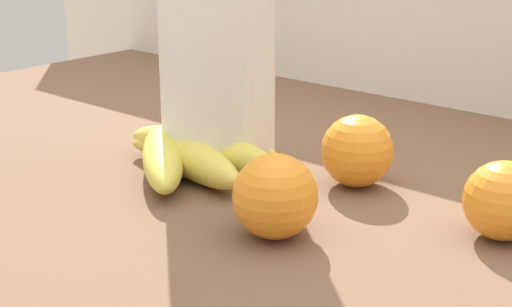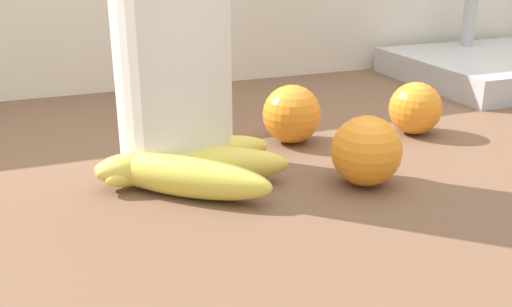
% 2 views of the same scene
% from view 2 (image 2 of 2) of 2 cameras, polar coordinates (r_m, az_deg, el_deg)
% --- Properties ---
extents(wall_back, '(2.07, 0.06, 1.30)m').
position_cam_2_polar(wall_back, '(1.18, 0.21, -5.46)').
color(wall_back, silver).
rests_on(wall_back, ground).
extents(banana_bunch, '(0.20, 0.18, 0.04)m').
position_cam_2_polar(banana_bunch, '(0.60, -6.89, -1.18)').
color(banana_bunch, '#DED14C').
rests_on(banana_bunch, counter).
extents(orange_far_right, '(0.07, 0.07, 0.07)m').
position_cam_2_polar(orange_far_right, '(0.60, 10.68, 0.25)').
color(orange_far_right, orange).
rests_on(orange_far_right, counter).
extents(orange_back_right, '(0.07, 0.07, 0.07)m').
position_cam_2_polar(orange_back_right, '(0.72, 3.50, 3.84)').
color(orange_back_right, orange).
rests_on(orange_back_right, counter).
extents(orange_center, '(0.07, 0.07, 0.07)m').
position_cam_2_polar(orange_center, '(0.78, 15.22, 4.26)').
color(orange_center, orange).
rests_on(orange_center, counter).
extents(paper_towel_roll, '(0.12, 0.12, 0.33)m').
position_cam_2_polar(paper_towel_roll, '(0.61, -8.22, 11.66)').
color(paper_towel_roll, white).
rests_on(paper_towel_roll, counter).
extents(sink_basin, '(0.35, 0.29, 0.19)m').
position_cam_2_polar(sink_basin, '(1.13, 22.88, 7.82)').
color(sink_basin, '#B7BABF').
rests_on(sink_basin, counter).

